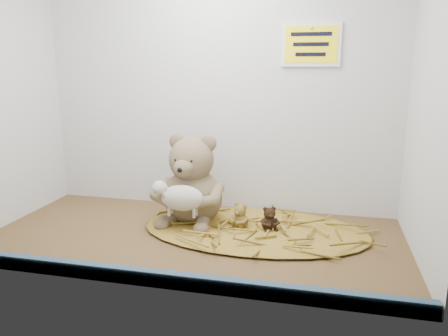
% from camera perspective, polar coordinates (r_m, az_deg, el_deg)
% --- Properties ---
extents(alcove_shell, '(1.20, 0.60, 0.90)m').
position_cam_1_polar(alcove_shell, '(1.27, -3.18, 11.59)').
color(alcove_shell, '#463018').
rests_on(alcove_shell, ground).
extents(front_rail, '(1.19, 0.02, 0.04)m').
position_cam_1_polar(front_rail, '(1.03, -8.93, -14.01)').
color(front_rail, '#334C61').
rests_on(front_rail, shelf_floor).
extents(straw_bed, '(0.68, 0.40, 0.01)m').
position_cam_1_polar(straw_bed, '(1.33, 4.01, -8.01)').
color(straw_bed, brown).
rests_on(straw_bed, shelf_floor).
extents(main_teddy, '(0.25, 0.26, 0.28)m').
position_cam_1_polar(main_teddy, '(1.37, -4.15, -1.40)').
color(main_teddy, olive).
rests_on(main_teddy, shelf_floor).
extents(toy_lamb, '(0.17, 0.10, 0.11)m').
position_cam_1_polar(toy_lamb, '(1.28, -5.47, -3.93)').
color(toy_lamb, '#B6B4A4').
rests_on(toy_lamb, main_teddy).
extents(mini_teddy_tan, '(0.08, 0.08, 0.07)m').
position_cam_1_polar(mini_teddy_tan, '(1.32, 2.16, -6.10)').
color(mini_teddy_tan, olive).
rests_on(mini_teddy_tan, straw_bed).
extents(mini_teddy_brown, '(0.08, 0.08, 0.07)m').
position_cam_1_polar(mini_teddy_brown, '(1.31, 5.94, -6.41)').
color(mini_teddy_brown, black).
rests_on(mini_teddy_brown, straw_bed).
extents(wall_sign, '(0.16, 0.01, 0.11)m').
position_cam_1_polar(wall_sign, '(1.43, 11.29, 15.56)').
color(wall_sign, yellow).
rests_on(wall_sign, back_wall).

